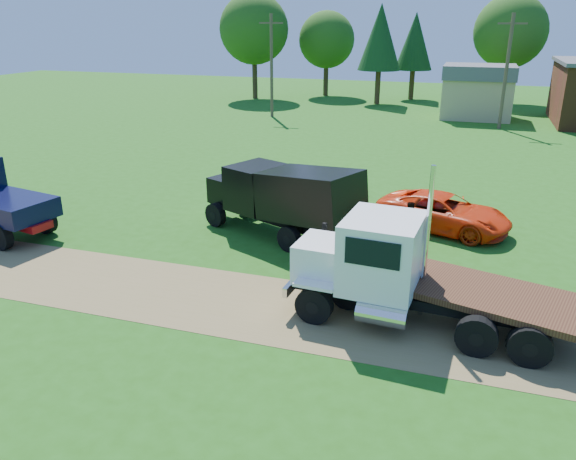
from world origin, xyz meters
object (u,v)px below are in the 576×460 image
(white_semi_tractor, at_px, (384,269))
(black_dump_truck, at_px, (284,196))
(orange_pickup, at_px, (444,212))
(flatbed_trailer, at_px, (444,289))

(white_semi_tractor, height_order, black_dump_truck, white_semi_tractor)
(white_semi_tractor, height_order, orange_pickup, white_semi_tractor)
(black_dump_truck, bearing_deg, orange_pickup, 49.35)
(orange_pickup, height_order, flatbed_trailer, flatbed_trailer)
(white_semi_tractor, distance_m, flatbed_trailer, 1.98)
(white_semi_tractor, xyz_separation_m, black_dump_truck, (-4.91, 5.43, 0.17))
(white_semi_tractor, relative_size, orange_pickup, 1.41)
(flatbed_trailer, bearing_deg, black_dump_truck, 159.73)
(orange_pickup, bearing_deg, white_semi_tractor, -170.99)
(white_semi_tractor, bearing_deg, flatbed_trailer, 22.97)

